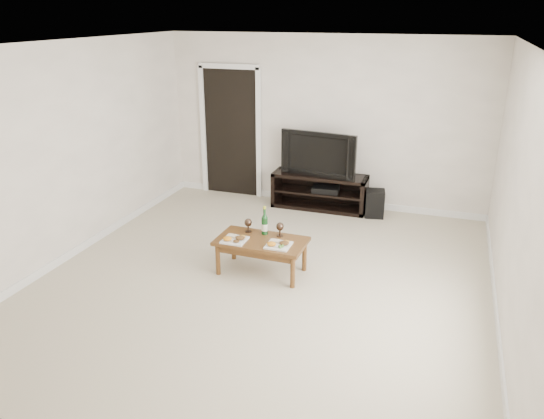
{
  "coord_description": "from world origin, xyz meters",
  "views": [
    {
      "loc": [
        1.85,
        -5.11,
        2.92
      ],
      "look_at": [
        -0.05,
        0.43,
        0.7
      ],
      "focal_mm": 35.0,
      "sensor_mm": 36.0,
      "label": 1
    }
  ],
  "objects_px": {
    "media_console": "(319,191)",
    "coffee_table": "(261,256)",
    "television": "(321,153)",
    "subwoofer": "(375,203)"
  },
  "relations": [
    {
      "from": "television",
      "to": "coffee_table",
      "type": "distance_m",
      "value": 2.44
    },
    {
      "from": "media_console",
      "to": "coffee_table",
      "type": "height_order",
      "value": "media_console"
    },
    {
      "from": "television",
      "to": "coffee_table",
      "type": "bearing_deg",
      "value": -85.13
    },
    {
      "from": "media_console",
      "to": "coffee_table",
      "type": "distance_m",
      "value": 2.34
    },
    {
      "from": "television",
      "to": "coffee_table",
      "type": "relative_size",
      "value": 1.14
    },
    {
      "from": "media_console",
      "to": "television",
      "type": "xyz_separation_m",
      "value": [
        0.0,
        0.0,
        0.62
      ]
    },
    {
      "from": "subwoofer",
      "to": "coffee_table",
      "type": "xyz_separation_m",
      "value": [
        -0.98,
        -2.26,
        0.01
      ]
    },
    {
      "from": "media_console",
      "to": "television",
      "type": "distance_m",
      "value": 0.62
    },
    {
      "from": "television",
      "to": "media_console",
      "type": "bearing_deg",
      "value": 0.0
    },
    {
      "from": "subwoofer",
      "to": "media_console",
      "type": "bearing_deg",
      "value": 164.66
    }
  ]
}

